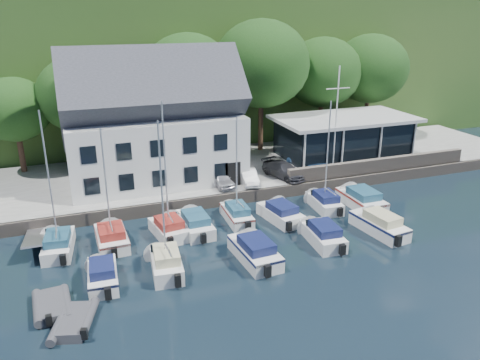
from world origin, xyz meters
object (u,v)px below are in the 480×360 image
Objects in this scene: car_white at (248,176)px; car_blue at (309,163)px; boat_r1_5 at (280,211)px; dinghy_1 at (74,320)px; flagpole at (336,121)px; boat_r1_7 at (361,197)px; car_silver at (221,179)px; boat_r1_0 at (51,191)px; boat_r2_0 at (102,272)px; boat_r2_3 at (323,233)px; boat_r2_4 at (379,222)px; dinghy_0 at (52,304)px; harbor_building at (154,129)px; boat_r1_3 at (195,221)px; boat_r2_2 at (255,249)px; boat_r1_6 at (327,157)px; boat_r1_2 at (166,178)px; boat_r1_1 at (106,184)px; car_dgrey at (284,170)px; club_pavilion at (343,138)px; boat_r2_1 at (162,198)px; boat_r1_4 at (237,167)px.

car_blue is (6.37, 1.31, 0.06)m from car_white.
dinghy_1 is (-14.66, -7.74, -0.34)m from boat_r1_5.
flagpole is 7.34m from boat_r1_7.
boat_r1_7 is at bearing -34.96° from car_silver.
boat_r1_0 reaches higher than boat_r2_0.
boat_r2_4 is (4.42, -0.07, 0.07)m from boat_r2_3.
car_white is at bearing 41.21° from boat_r2_0.
car_white reaches higher than boat_r1_5.
dinghy_0 is at bearing -165.24° from car_blue.
harbor_building is 6.97m from car_silver.
car_silver reaches higher than boat_r1_7.
car_blue reaches higher than dinghy_0.
boat_r1_3 is 8.18m from boat_r2_0.
boat_r2_2 is 11.12m from dinghy_1.
boat_r1_7 is 2.10× the size of dinghy_1.
boat_r1_5 is at bearing -178.66° from boat_r1_7.
boat_r1_6 is (19.45, 0.22, 0.06)m from boat_r1_0.
boat_r1_5 is (8.24, -0.32, -3.52)m from boat_r1_2.
dinghy_0 is at bearing -121.43° from boat_r1_1.
car_white is (6.93, -3.83, -3.76)m from harbor_building.
boat_r2_4 is at bearing -92.48° from car_dgrey.
boat_r1_2 reaches higher than boat_r1_0.
boat_r1_0 is 1.46× the size of boat_r2_3.
harbor_building reaches higher than boat_r2_3.
boat_r1_6 is 20.99m from dinghy_1.
club_pavilion reaches higher than dinghy_0.
flagpole reaches higher than harbor_building.
boat_r1_0 is 1.62× the size of boat_r2_0.
boat_r2_4 is (-0.49, -11.21, -0.87)m from car_blue.
boat_r2_1 is at bearing 173.12° from boat_r2_4.
boat_r1_5 is at bearing -11.12° from boat_r1_2.
car_white is 0.62× the size of boat_r1_5.
boat_r2_1 reaches higher than boat_r2_4.
boat_r1_2 reaches higher than car_blue.
flagpole is at bearing 28.69° from boat_r2_0.
car_dgrey is 12.87m from boat_r2_2.
boat_r1_0 is 17.49m from boat_r2_3.
boat_r1_1 is 5.86m from boat_r2_0.
boat_r1_1 reaches higher than boat_r1_3.
harbor_building reaches higher than car_white.
flagpole is 1.10× the size of boat_r1_2.
boat_r1_5 is (6.35, -0.51, 0.01)m from boat_r1_3.
car_dgrey is at bearing 41.64° from boat_r1_4.
car_dgrey is 3.16m from car_blue.
boat_r1_0 is 9.63m from boat_r1_3.
dinghy_0 is at bearing -153.54° from flagpole.
boat_r2_4 reaches higher than dinghy_0.
boat_r1_0 is 1.47× the size of boat_r1_5.
car_silver is 0.41× the size of boat_r1_6.
car_blue is at bearing 140.26° from flagpole.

